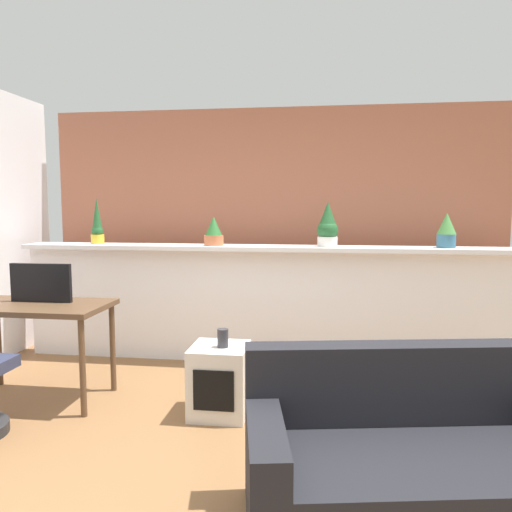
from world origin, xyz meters
TOP-DOWN VIEW (x-y plane):
  - ground_plane at (0.00, 0.00)m, footprint 12.00×12.00m
  - divider_wall at (0.00, 2.00)m, footprint 4.72×0.16m
  - plant_shelf at (0.00, 1.96)m, footprint 4.72×0.36m
  - brick_wall_behind at (0.00, 2.60)m, footprint 4.72×0.10m
  - potted_plant_0 at (-1.68, 1.99)m, footprint 0.13×0.13m
  - potted_plant_1 at (-0.50, 1.94)m, footprint 0.18×0.18m
  - potted_plant_2 at (0.56, 2.00)m, footprint 0.19×0.19m
  - potted_plant_3 at (1.61, 1.98)m, footprint 0.17×0.17m
  - desk at (-1.65, 0.84)m, footprint 1.10×0.60m
  - tv_monitor at (-1.64, 0.92)m, footprint 0.49×0.04m
  - side_cube_shelf at (-0.20, 0.76)m, footprint 0.40×0.41m
  - vase_on_shelf at (-0.17, 0.74)m, footprint 0.08×0.08m
  - couch at (0.96, -0.33)m, footprint 1.67×1.03m

SIDE VIEW (x-z plane):
  - ground_plane at x=0.00m, z-range 0.00..0.00m
  - side_cube_shelf at x=-0.20m, z-range 0.00..0.50m
  - couch at x=0.96m, z-range -0.12..0.68m
  - divider_wall at x=0.00m, z-range 0.00..1.08m
  - vase_on_shelf at x=-0.17m, z-range 0.50..0.63m
  - desk at x=-1.65m, z-range 0.29..1.04m
  - tv_monitor at x=-1.64m, z-range 0.75..1.05m
  - plant_shelf at x=0.00m, z-range 1.08..1.12m
  - potted_plant_1 at x=-0.50m, z-range 1.11..1.39m
  - brick_wall_behind at x=0.00m, z-range 0.00..2.50m
  - potted_plant_3 at x=1.61m, z-range 1.12..1.43m
  - potted_plant_2 at x=0.56m, z-range 1.10..1.51m
  - potted_plant_0 at x=-1.68m, z-range 1.08..1.53m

